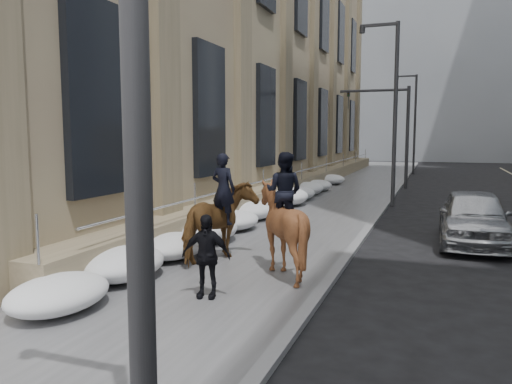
# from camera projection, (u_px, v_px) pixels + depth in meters

# --- Properties ---
(ground) EXTENTS (140.00, 140.00, 0.00)m
(ground) POSITION_uv_depth(u_px,v_px,m) (185.00, 292.00, 10.08)
(ground) COLOR black
(ground) RESTS_ON ground
(sidewalk) EXTENTS (5.00, 80.00, 0.12)m
(sidewalk) POSITION_uv_depth(u_px,v_px,m) (307.00, 215.00, 19.41)
(sidewalk) COLOR #4D4D4F
(sidewalk) RESTS_ON ground
(curb) EXTENTS (0.24, 80.00, 0.12)m
(curb) POSITION_uv_depth(u_px,v_px,m) (375.00, 219.00, 18.53)
(curb) COLOR slate
(curb) RESTS_ON ground
(limestone_building) EXTENTS (6.10, 44.00, 18.00)m
(limestone_building) POSITION_uv_depth(u_px,v_px,m) (263.00, 38.00, 29.50)
(limestone_building) COLOR #887259
(limestone_building) RESTS_ON ground
(bg_building_mid) EXTENTS (30.00, 12.00, 28.00)m
(bg_building_mid) POSITION_uv_depth(u_px,v_px,m) (436.00, 49.00, 63.18)
(bg_building_mid) COLOR slate
(bg_building_mid) RESTS_ON ground
(bg_building_far) EXTENTS (24.00, 12.00, 20.00)m
(bg_building_far) POSITION_uv_depth(u_px,v_px,m) (367.00, 91.00, 78.23)
(bg_building_far) COLOR gray
(bg_building_far) RESTS_ON ground
(streetlight_mid) EXTENTS (1.71, 0.24, 8.00)m
(streetlight_mid) POSITION_uv_depth(u_px,v_px,m) (392.00, 102.00, 21.71)
(streetlight_mid) COLOR #2D2D30
(streetlight_mid) RESTS_ON ground
(streetlight_far) EXTENTS (1.71, 0.24, 8.00)m
(streetlight_far) POSITION_uv_depth(u_px,v_px,m) (413.00, 118.00, 40.39)
(streetlight_far) COLOR #2D2D30
(streetlight_far) RESTS_ON ground
(traffic_signal) EXTENTS (4.10, 0.22, 6.00)m
(traffic_signal) POSITION_uv_depth(u_px,v_px,m) (392.00, 121.00, 29.47)
(traffic_signal) COLOR #2D2D30
(traffic_signal) RESTS_ON ground
(snow_bank) EXTENTS (1.70, 18.10, 0.76)m
(snow_bank) POSITION_uv_depth(u_px,v_px,m) (256.00, 210.00, 18.08)
(snow_bank) COLOR white
(snow_bank) RESTS_ON sidewalk
(mounted_horse_left) EXTENTS (1.38, 2.37, 2.61)m
(mounted_horse_left) POSITION_uv_depth(u_px,v_px,m) (220.00, 220.00, 11.97)
(mounted_horse_left) COLOR #563719
(mounted_horse_left) RESTS_ON sidewalk
(mounted_horse_right) EXTENTS (1.71, 1.91, 2.67)m
(mounted_horse_right) POSITION_uv_depth(u_px,v_px,m) (282.00, 224.00, 10.83)
(mounted_horse_right) COLOR #4F2B16
(mounted_horse_right) RESTS_ON sidewalk
(pedestrian) EXTENTS (0.98, 0.54, 1.58)m
(pedestrian) POSITION_uv_depth(u_px,v_px,m) (206.00, 256.00, 9.31)
(pedestrian) COLOR black
(pedestrian) RESTS_ON sidewalk
(car_silver) EXTENTS (1.89, 4.69, 1.60)m
(car_silver) POSITION_uv_depth(u_px,v_px,m) (474.00, 217.00, 14.43)
(car_silver) COLOR #9D9FA4
(car_silver) RESTS_ON ground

